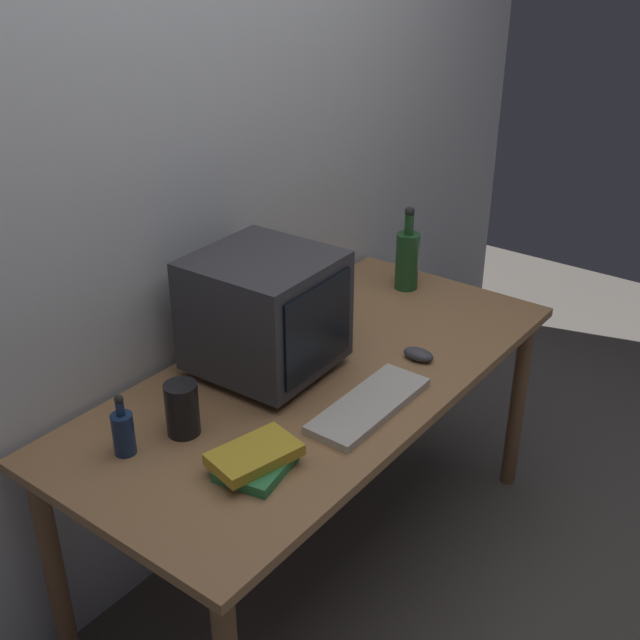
% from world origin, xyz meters
% --- Properties ---
extents(ground_plane, '(6.00, 6.00, 0.00)m').
position_xyz_m(ground_plane, '(0.00, 0.00, 0.00)').
color(ground_plane, '#56514C').
extents(back_wall, '(4.00, 0.08, 2.50)m').
position_xyz_m(back_wall, '(0.00, 0.45, 1.25)').
color(back_wall, silver).
rests_on(back_wall, ground).
extents(desk, '(1.69, 0.78, 0.75)m').
position_xyz_m(desk, '(0.00, 0.00, 0.67)').
color(desk, '#9E7047').
rests_on(desk, ground).
extents(crt_monitor, '(0.39, 0.40, 0.37)m').
position_xyz_m(crt_monitor, '(-0.08, 0.14, 0.94)').
color(crt_monitor, '#333338').
rests_on(crt_monitor, desk).
extents(keyboard, '(0.42, 0.15, 0.02)m').
position_xyz_m(keyboard, '(-0.07, -0.23, 0.76)').
color(keyboard, beige).
rests_on(keyboard, desk).
extents(computer_mouse, '(0.06, 0.10, 0.04)m').
position_xyz_m(computer_mouse, '(0.25, -0.20, 0.77)').
color(computer_mouse, '#3F3F47').
rests_on(computer_mouse, desk).
extents(bottle_tall, '(0.09, 0.09, 0.32)m').
position_xyz_m(bottle_tall, '(0.68, 0.12, 0.87)').
color(bottle_tall, '#1E4C23').
rests_on(bottle_tall, desk).
extents(bottle_short, '(0.06, 0.06, 0.18)m').
position_xyz_m(bottle_short, '(-0.62, 0.16, 0.82)').
color(bottle_short, navy).
rests_on(bottle_short, desk).
extents(book_stack, '(0.25, 0.19, 0.06)m').
position_xyz_m(book_stack, '(-0.47, -0.16, 0.78)').
color(book_stack, '#33894C').
rests_on(book_stack, desk).
extents(cd_spindle, '(0.12, 0.12, 0.04)m').
position_xyz_m(cd_spindle, '(0.34, 0.20, 0.77)').
color(cd_spindle, '#595B66').
rests_on(cd_spindle, desk).
extents(metal_canister, '(0.09, 0.09, 0.15)m').
position_xyz_m(metal_canister, '(-0.47, 0.10, 0.83)').
color(metal_canister, black).
rests_on(metal_canister, desk).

